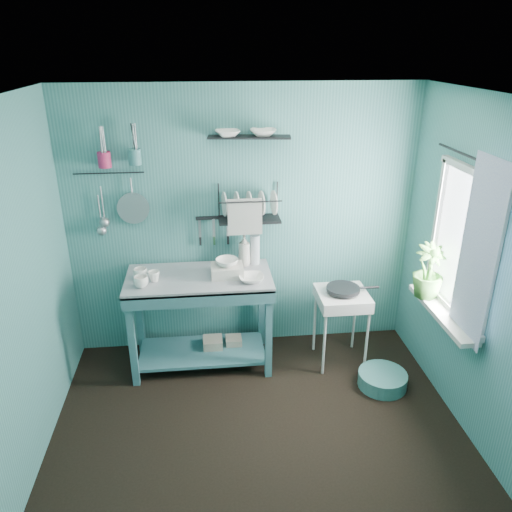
{
  "coord_description": "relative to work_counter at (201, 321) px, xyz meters",
  "views": [
    {
      "loc": [
        -0.35,
        -2.85,
        2.8
      ],
      "look_at": [
        0.05,
        0.85,
        1.2
      ],
      "focal_mm": 35.0,
      "sensor_mm": 36.0,
      "label": 1
    }
  ],
  "objects": [
    {
      "name": "floor",
      "position": [
        0.43,
        -1.14,
        -0.45
      ],
      "size": [
        3.2,
        3.2,
        0.0
      ],
      "primitive_type": "plane",
      "color": "black",
      "rests_on": "ground"
    },
    {
      "name": "ceiling",
      "position": [
        0.43,
        -1.14,
        2.05
      ],
      "size": [
        3.2,
        3.2,
        0.0
      ],
      "primitive_type": "plane",
      "rotation": [
        3.14,
        0.0,
        0.0
      ],
      "color": "silver",
      "rests_on": "ground"
    },
    {
      "name": "wall_back",
      "position": [
        0.43,
        0.36,
        0.8
      ],
      "size": [
        3.2,
        0.0,
        3.2
      ],
      "primitive_type": "plane",
      "rotation": [
        1.57,
        0.0,
        0.0
      ],
      "color": "#3A7675",
      "rests_on": "ground"
    },
    {
      "name": "wall_front",
      "position": [
        0.43,
        -2.64,
        0.8
      ],
      "size": [
        3.2,
        0.0,
        3.2
      ],
      "primitive_type": "plane",
      "rotation": [
        -1.57,
        0.0,
        0.0
      ],
      "color": "#3A7675",
      "rests_on": "ground"
    },
    {
      "name": "wall_left",
      "position": [
        -1.17,
        -1.14,
        0.8
      ],
      "size": [
        0.0,
        3.0,
        3.0
      ],
      "primitive_type": "plane",
      "rotation": [
        1.57,
        0.0,
        1.57
      ],
      "color": "#3A7675",
      "rests_on": "ground"
    },
    {
      "name": "wall_right",
      "position": [
        2.03,
        -1.14,
        0.8
      ],
      "size": [
        0.0,
        3.0,
        3.0
      ],
      "primitive_type": "plane",
      "rotation": [
        1.57,
        0.0,
        -1.57
      ],
      "color": "#3A7675",
      "rests_on": "ground"
    },
    {
      "name": "work_counter",
      "position": [
        0.0,
        0.0,
        0.0
      ],
      "size": [
        1.37,
        0.84,
        0.9
      ],
      "primitive_type": "cube",
      "rotation": [
        0.0,
        0.0,
        0.17
      ],
      "color": "#356770",
      "rests_on": "floor"
    },
    {
      "name": "mug_left",
      "position": [
        -0.48,
        -0.16,
        0.5
      ],
      "size": [
        0.12,
        0.12,
        0.1
      ],
      "primitive_type": "imported",
      "color": "white",
      "rests_on": "work_counter"
    },
    {
      "name": "mug_mid",
      "position": [
        -0.38,
        -0.06,
        0.5
      ],
      "size": [
        0.14,
        0.14,
        0.09
      ],
      "primitive_type": "imported",
      "rotation": [
        0.0,
        0.0,
        0.52
      ],
      "color": "white",
      "rests_on": "work_counter"
    },
    {
      "name": "mug_right",
      "position": [
        -0.5,
        0.0,
        0.5
      ],
      "size": [
        0.17,
        0.17,
        0.1
      ],
      "primitive_type": "imported",
      "rotation": [
        0.0,
        0.0,
        1.05
      ],
      "color": "white",
      "rests_on": "work_counter"
    },
    {
      "name": "wash_tub",
      "position": [
        0.25,
        -0.02,
        0.5
      ],
      "size": [
        0.28,
        0.22,
        0.1
      ],
      "primitive_type": "cube",
      "color": "beige",
      "rests_on": "work_counter"
    },
    {
      "name": "tub_bowl",
      "position": [
        0.25,
        -0.02,
        0.58
      ],
      "size": [
        0.2,
        0.19,
        0.06
      ],
      "primitive_type": "imported",
      "color": "white",
      "rests_on": "wash_tub"
    },
    {
      "name": "soap_bottle",
      "position": [
        0.42,
        0.2,
        0.6
      ],
      "size": [
        0.12,
        0.12,
        0.3
      ],
      "primitive_type": "imported",
      "color": "beige",
      "rests_on": "work_counter"
    },
    {
      "name": "water_bottle",
      "position": [
        0.52,
        0.22,
        0.59
      ],
      "size": [
        0.09,
        0.09,
        0.28
      ],
      "primitive_type": "cylinder",
      "color": "silver",
      "rests_on": "work_counter"
    },
    {
      "name": "counter_bowl",
      "position": [
        0.45,
        -0.15,
        0.48
      ],
      "size": [
        0.22,
        0.22,
        0.05
      ],
      "primitive_type": "imported",
      "color": "white",
      "rests_on": "work_counter"
    },
    {
      "name": "hotplate_stand",
      "position": [
        1.28,
        -0.1,
        -0.09
      ],
      "size": [
        0.45,
        0.45,
        0.72
      ],
      "primitive_type": "cube",
      "rotation": [
        0.0,
        0.0,
        0.0
      ],
      "color": "silver",
      "rests_on": "floor"
    },
    {
      "name": "frying_pan",
      "position": [
        1.28,
        -0.1,
        0.31
      ],
      "size": [
        0.3,
        0.3,
        0.03
      ],
      "primitive_type": "cylinder",
      "color": "black",
      "rests_on": "hotplate_stand"
    },
    {
      "name": "knife_strip",
      "position": [
        0.15,
        0.33,
        0.88
      ],
      "size": [
        0.32,
        0.03,
        0.03
      ],
      "primitive_type": "cube",
      "rotation": [
        0.0,
        0.0,
        0.04
      ],
      "color": "black",
      "rests_on": "wall_back"
    },
    {
      "name": "dish_rack",
      "position": [
        0.47,
        0.23,
        1.03
      ],
      "size": [
        0.56,
        0.27,
        0.32
      ],
      "primitive_type": "cube",
      "rotation": [
        0.0,
        0.0,
        -0.06
      ],
      "color": "black",
      "rests_on": "wall_back"
    },
    {
      "name": "upper_shelf",
      "position": [
        0.48,
        0.26,
        1.61
      ],
      "size": [
        0.72,
        0.26,
        0.01
      ],
      "primitive_type": "cube",
      "rotation": [
        0.0,
        0.0,
        -0.12
      ],
      "color": "black",
      "rests_on": "wall_back"
    },
    {
      "name": "shelf_bowl_left",
      "position": [
        0.29,
        0.26,
        1.65
      ],
      "size": [
        0.23,
        0.23,
        0.05
      ],
      "primitive_type": "imported",
      "rotation": [
        0.0,
        0.0,
        0.1
      ],
      "color": "white",
      "rests_on": "upper_shelf"
    },
    {
      "name": "shelf_bowl_right",
      "position": [
        0.6,
        0.26,
        1.56
      ],
      "size": [
        0.24,
        0.24,
        0.05
      ],
      "primitive_type": "imported",
      "rotation": [
        0.0,
        0.0,
        -0.09
      ],
      "color": "white",
      "rests_on": "upper_shelf"
    },
    {
      "name": "utensil_cup_magenta",
      "position": [
        -0.74,
        0.28,
        1.44
      ],
      "size": [
        0.11,
        0.11,
        0.13
      ],
      "primitive_type": "cylinder",
      "color": "#B2204E",
      "rests_on": "wall_back"
    },
    {
      "name": "utensil_cup_teal",
      "position": [
        -0.49,
        0.28,
        1.46
      ],
      "size": [
        0.11,
        0.11,
        0.13
      ],
      "primitive_type": "cylinder",
      "color": "#397578",
      "rests_on": "wall_back"
    },
    {
      "name": "colander",
      "position": [
        -0.55,
        0.31,
        1.0
      ],
      "size": [
        0.28,
        0.03,
        0.28
      ],
      "primitive_type": "cylinder",
      "rotation": [
        1.54,
        0.0,
        0.0
      ],
      "color": "#9D9FA4",
      "rests_on": "wall_back"
    },
    {
      "name": "ladle_outer",
      "position": [
        -0.81,
        0.32,
        1.05
      ],
      "size": [
        0.01,
        0.01,
        0.3
      ],
      "primitive_type": "cylinder",
      "color": "#9D9FA4",
      "rests_on": "wall_back"
    },
    {
      "name": "ladle_inner",
      "position": [
        -0.84,
        0.32,
        0.97
      ],
      "size": [
        0.01,
        0.01,
        0.3
      ],
      "primitive_type": "cylinder",
      "color": "#9D9FA4",
      "rests_on": "wall_back"
    },
    {
      "name": "hook_rail",
      "position": [
        -0.73,
        0.33,
        1.31
      ],
      "size": [
        0.6,
        0.01,
        0.01
      ],
      "primitive_type": "cylinder",
      "rotation": [
        0.0,
        1.57,
        0.0
      ],
      "color": "black",
      "rests_on": "wall_back"
    },
    {
      "name": "window_glass",
      "position": [
        2.01,
        -0.69,
        0.95
      ],
      "size": [
        0.0,
        1.1,
        1.1
      ],
      "primitive_type": "plane",
      "rotation": [
        1.57,
        0.0,
        1.57
      ],
      "color": "white",
      "rests_on": "wall_right"
    },
    {
      "name": "windowsill",
      "position": [
        1.93,
        -0.69,
        0.36
      ],
      "size": [
        0.16,
        0.95,
        0.04
      ],
      "primitive_type": "cube",
      "color": "silver",
      "rests_on": "wall_right"
    },
    {
      "name": "curtain",
      "position": [
        1.95,
        -0.99,
        1.0
      ],
      "size": [
        0.0,
        1.35,
        1.35
      ],
      "primitive_type": "plane",
      "rotation": [
        1.57,
        0.0,
        1.57
      ],
      "color": "silver",
      "rests_on": "wall_right"
    },
    {
      "name": "curtain_rod",
      "position": [
        1.97,
        -0.69,
        1.6
      ],
      "size": [
        0.02,
        1.05,
        0.02
      ],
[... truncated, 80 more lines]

